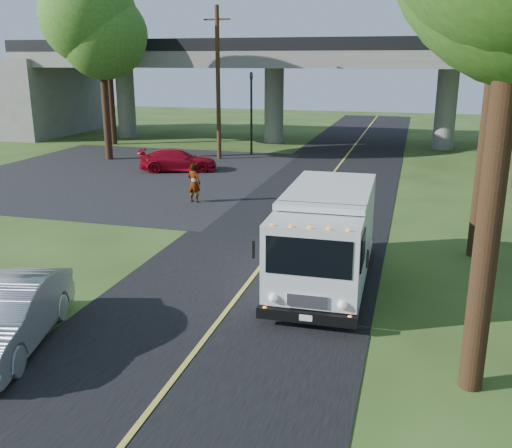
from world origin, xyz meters
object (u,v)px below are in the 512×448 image
at_px(utility_pole, 218,83).
at_px(pedestrian, 194,183).
at_px(step_van, 326,235).
at_px(red_sedan, 178,160).
at_px(tree_left_lot, 102,24).
at_px(tree_left_far, 108,37).
at_px(traffic_signal, 251,105).
at_px(silver_sedan, 7,316).

bearing_deg(utility_pole, pedestrian, -76.38).
height_order(step_van, red_sedan, step_van).
xyz_separation_m(step_van, pedestrian, (-6.88, 7.72, -0.56)).
height_order(tree_left_lot, pedestrian, tree_left_lot).
xyz_separation_m(tree_left_far, red_sedan, (8.43, -8.23, -6.83)).
distance_m(traffic_signal, pedestrian, 13.14).
xyz_separation_m(utility_pole, pedestrian, (2.64, -10.87, -3.74)).
bearing_deg(tree_left_far, pedestrian, -50.96).
distance_m(tree_left_far, silver_sedan, 31.39).
relative_size(utility_pole, step_van, 1.45).
bearing_deg(red_sedan, step_van, -162.53).
xyz_separation_m(red_sedan, pedestrian, (3.50, -6.48, 0.24)).
distance_m(step_van, silver_sedan, 8.08).
xyz_separation_m(tree_left_lot, red_sedan, (5.43, -2.23, -7.29)).
distance_m(traffic_signal, silver_sedan, 26.20).
relative_size(step_van, red_sedan, 1.47).
distance_m(tree_left_lot, tree_left_far, 6.72).
bearing_deg(silver_sedan, tree_left_lot, 99.19).
xyz_separation_m(traffic_signal, pedestrian, (1.14, -12.87, -2.35)).
height_order(tree_left_lot, silver_sedan, tree_left_lot).
distance_m(utility_pole, tree_left_far, 10.45).
relative_size(traffic_signal, red_sedan, 1.23).
xyz_separation_m(tree_left_far, pedestrian, (11.93, -14.71, -6.60)).
relative_size(traffic_signal, tree_left_far, 0.53).
bearing_deg(red_sedan, tree_left_lot, 48.93).
relative_size(tree_left_lot, pedestrian, 6.16).
height_order(utility_pole, tree_left_lot, tree_left_lot).
distance_m(utility_pole, pedestrian, 11.80).
bearing_deg(silver_sedan, red_sedan, 87.62).
bearing_deg(red_sedan, tree_left_far, 26.96).
bearing_deg(utility_pole, silver_sedan, -81.57).
distance_m(traffic_signal, tree_left_far, 11.75).
relative_size(utility_pole, silver_sedan, 2.09).
relative_size(red_sedan, silver_sedan, 0.99).
height_order(tree_left_far, step_van, tree_left_far).
bearing_deg(tree_left_lot, step_van, -46.10).
bearing_deg(traffic_signal, silver_sedan, -85.48).
distance_m(utility_pole, silver_sedan, 24.57).
distance_m(tree_left_lot, silver_sedan, 25.01).
xyz_separation_m(traffic_signal, tree_left_far, (-10.79, 1.84, 4.25)).
distance_m(tree_left_lot, step_van, 23.71).
bearing_deg(tree_left_lot, red_sedan, -22.36).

